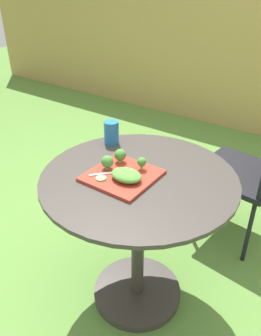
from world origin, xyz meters
TOP-DOWN VIEW (x-y plane):
  - ground_plane at (0.00, 0.00)m, footprint 12.00×12.00m
  - patio_table at (0.00, 0.00)m, footprint 0.81×0.81m
  - patio_chair at (0.29, 0.73)m, footprint 0.48×0.48m
  - salad_plate at (-0.05, -0.05)m, footprint 0.26×0.26m
  - drinking_glass at (-0.28, 0.17)m, footprint 0.07×0.07m
  - fork at (-0.09, -0.07)m, footprint 0.12×0.13m
  - lettuce_mound at (-0.01, -0.07)m, footprint 0.13×0.10m
  - broccoli_floret_0 at (-0.01, 0.03)m, footprint 0.04×0.04m
  - broccoli_floret_1 at (-0.13, -0.05)m, footprint 0.05×0.05m
  - broccoli_floret_2 at (-0.12, 0.03)m, footprint 0.05×0.05m
  - cucumber_slice_0 at (-0.10, -0.12)m, footprint 0.04×0.04m

SIDE VIEW (x-z plane):
  - ground_plane at x=0.00m, z-range 0.00..0.00m
  - patio_table at x=0.00m, z-range 0.07..0.79m
  - patio_chair at x=0.29m, z-range 0.08..0.98m
  - salad_plate at x=-0.05m, z-range 0.72..0.73m
  - fork at x=-0.09m, z-range 0.73..0.74m
  - cucumber_slice_0 at x=-0.10m, z-range 0.73..0.74m
  - lettuce_mound at x=-0.01m, z-range 0.73..0.77m
  - broccoli_floret_1 at x=-0.13m, z-range 0.73..0.79m
  - broccoli_floret_2 at x=-0.12m, z-range 0.73..0.79m
  - broccoli_floret_0 at x=-0.01m, z-range 0.74..0.79m
  - drinking_glass at x=-0.28m, z-range 0.71..0.82m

